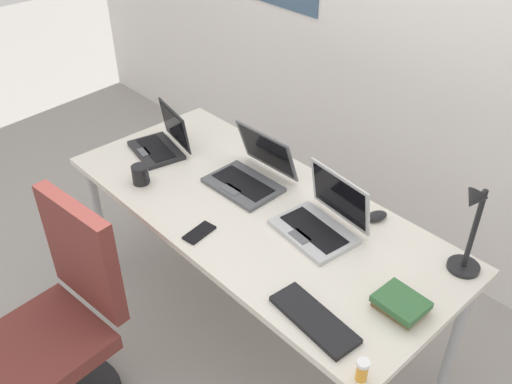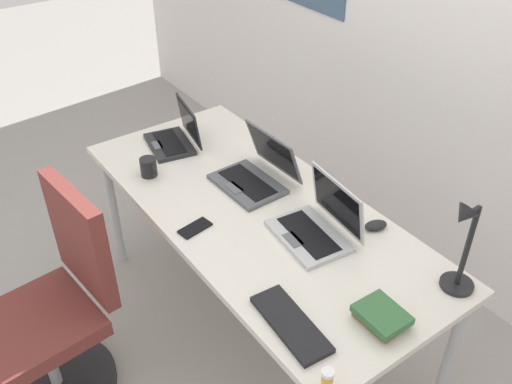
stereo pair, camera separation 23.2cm
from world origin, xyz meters
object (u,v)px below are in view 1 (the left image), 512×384
(laptop_near_lamp, at_px, (322,221))
(laptop_front_right, at_px, (250,174))
(coffee_mug, at_px, (141,175))
(pill_bottle, at_px, (362,370))
(external_keyboard, at_px, (314,319))
(computer_mouse, at_px, (377,216))
(desk_lamp, at_px, (470,231))
(laptop_back_left, at_px, (162,142))
(book_stack, at_px, (401,303))
(office_chair, at_px, (61,336))
(cell_phone, at_px, (199,233))

(laptop_near_lamp, xyz_separation_m, laptop_front_right, (-0.44, 0.02, -0.00))
(coffee_mug, bearing_deg, pill_bottle, -4.01)
(external_keyboard, xyz_separation_m, computer_mouse, (-0.20, 0.60, 0.01))
(desk_lamp, distance_m, laptop_near_lamp, 0.56)
(desk_lamp, distance_m, laptop_back_left, 1.50)
(laptop_back_left, height_order, laptop_front_right, laptop_front_right)
(laptop_back_left, xyz_separation_m, laptop_near_lamp, (0.95, 0.11, 0.00))
(external_keyboard, distance_m, book_stack, 0.30)
(laptop_back_left, distance_m, office_chair, 1.01)
(laptop_near_lamp, bearing_deg, laptop_front_right, 177.83)
(desk_lamp, relative_size, laptop_front_right, 1.20)
(computer_mouse, bearing_deg, desk_lamp, 13.01)
(computer_mouse, bearing_deg, cell_phone, -107.58)
(desk_lamp, bearing_deg, laptop_back_left, -168.49)
(laptop_front_right, bearing_deg, office_chair, -94.70)
(laptop_front_right, xyz_separation_m, cell_phone, (0.13, -0.39, -0.04))
(laptop_front_right, relative_size, computer_mouse, 3.48)
(laptop_near_lamp, height_order, computer_mouse, laptop_near_lamp)
(desk_lamp, bearing_deg, cell_phone, -145.72)
(laptop_back_left, bearing_deg, external_keyboard, -11.94)
(laptop_back_left, xyz_separation_m, laptop_front_right, (0.51, 0.13, 0.00))
(laptop_front_right, distance_m, cell_phone, 0.42)
(laptop_front_right, relative_size, pill_bottle, 4.23)
(laptop_near_lamp, xyz_separation_m, external_keyboard, (0.31, -0.38, -0.04))
(pill_bottle, bearing_deg, computer_mouse, 123.95)
(external_keyboard, distance_m, cell_phone, 0.62)
(cell_phone, height_order, coffee_mug, coffee_mug)
(desk_lamp, xyz_separation_m, cell_phone, (-0.83, -0.56, -0.19))
(laptop_back_left, bearing_deg, laptop_front_right, 14.17)
(desk_lamp, relative_size, laptop_near_lamp, 1.14)
(computer_mouse, distance_m, coffee_mug, 1.05)
(computer_mouse, bearing_deg, external_keyboard, -53.87)
(laptop_back_left, xyz_separation_m, office_chair, (0.43, -0.84, -0.39))
(coffee_mug, bearing_deg, desk_lamp, 22.48)
(laptop_near_lamp, height_order, pill_bottle, laptop_near_lamp)
(cell_phone, bearing_deg, office_chair, -118.92)
(laptop_front_right, xyz_separation_m, coffee_mug, (-0.33, -0.36, -0.00))
(desk_lamp, relative_size, book_stack, 2.37)
(external_keyboard, distance_m, coffee_mug, 1.09)
(cell_phone, relative_size, book_stack, 0.81)
(laptop_back_left, height_order, external_keyboard, laptop_back_left)
(laptop_back_left, relative_size, external_keyboard, 0.97)
(laptop_front_right, relative_size, office_chair, 0.34)
(desk_lamp, xyz_separation_m, external_keyboard, (-0.20, -0.56, -0.19))
(laptop_near_lamp, height_order, cell_phone, laptop_near_lamp)
(cell_phone, bearing_deg, laptop_front_right, 98.94)
(desk_lamp, bearing_deg, book_stack, -97.56)
(pill_bottle, height_order, office_chair, office_chair)
(laptop_front_right, bearing_deg, laptop_near_lamp, -2.17)
(laptop_near_lamp, bearing_deg, coffee_mug, -155.97)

